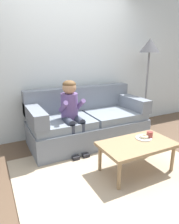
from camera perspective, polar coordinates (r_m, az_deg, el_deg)
name	(u,v)px	position (r m, az deg, el deg)	size (l,w,h in m)	color
ground	(105,165)	(2.89, 4.33, -14.75)	(10.00, 10.00, 0.00)	brown
wall_back	(66,58)	(3.74, -6.67, 14.93)	(8.00, 0.10, 2.80)	silver
area_rug	(115,174)	(2.71, 7.17, -17.03)	(2.41, 1.89, 0.01)	tan
couch	(87,122)	(3.48, -0.69, -2.97)	(1.97, 0.90, 0.91)	slate
coffee_table	(137,146)	(2.66, 13.29, -9.36)	(0.95, 0.55, 0.40)	#937551
person_child	(71,109)	(3.06, -5.16, 0.77)	(0.34, 0.58, 1.10)	#664C84
plate	(144,138)	(2.78, 15.09, -7.12)	(0.21, 0.21, 0.01)	white
donut	(144,136)	(2.77, 15.13, -6.65)	(0.12, 0.12, 0.04)	beige
mug	(150,135)	(2.81, 16.64, -6.19)	(0.08, 0.08, 0.09)	#993D38
toy_controller	(140,155)	(3.16, 13.96, -11.82)	(0.23, 0.09, 0.05)	gold
floor_lamp	(149,53)	(4.16, 16.53, 15.66)	(0.38, 0.38, 1.75)	slate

